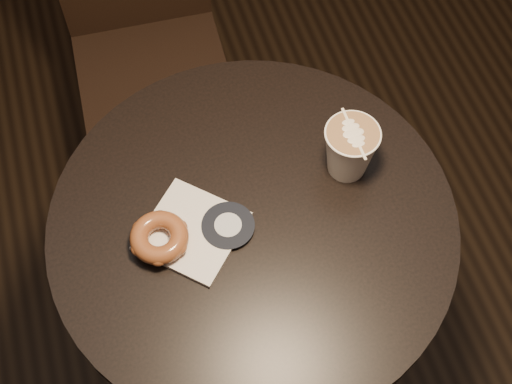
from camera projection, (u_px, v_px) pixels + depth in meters
cafe_table at (253, 267)px, 1.38m from camera, size 0.70×0.70×0.75m
chair at (142, 19)px, 1.75m from camera, size 0.39×0.39×0.93m
pastry_bag at (192, 231)px, 1.19m from camera, size 0.21×0.21×0.01m
doughnut at (159, 237)px, 1.16m from camera, size 0.10×0.10×0.03m
latte_cup at (350, 151)px, 1.22m from camera, size 0.10×0.10×0.11m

